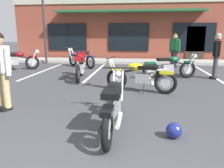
{
  "coord_description": "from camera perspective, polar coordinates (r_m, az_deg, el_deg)",
  "views": [
    {
      "loc": [
        0.7,
        -1.59,
        1.64
      ],
      "look_at": [
        0.11,
        3.28,
        0.55
      ],
      "focal_mm": 36.17,
      "sensor_mm": 36.0,
      "label": 1
    }
  ],
  "objects": [
    {
      "name": "ground_plane",
      "position": [
        5.68,
        -0.47,
        -4.24
      ],
      "size": [
        80.0,
        80.0,
        0.0
      ],
      "primitive_type": "plane",
      "color": "#3D3D42"
    },
    {
      "name": "sidewalk_kerb",
      "position": [
        13.49,
        3.87,
        5.8
      ],
      "size": [
        22.0,
        1.8,
        0.14
      ],
      "primitive_type": "cube",
      "color": "#A8A59E",
      "rests_on": "ground_plane"
    },
    {
      "name": "brick_storefront_building",
      "position": [
        16.99,
        4.64,
        13.32
      ],
      "size": [
        14.79,
        6.03,
        3.78
      ],
      "color": "brown",
      "rests_on": "ground_plane"
    },
    {
      "name": "painted_stall_lines",
      "position": [
        9.94,
        2.75,
        3.02
      ],
      "size": [
        7.33,
        4.8,
        0.01
      ],
      "color": "silver",
      "rests_on": "ground_plane"
    },
    {
      "name": "motorcycle_foreground_classic",
      "position": [
        3.9,
        0.38,
        -5.05
      ],
      "size": [
        0.66,
        2.11,
        0.98
      ],
      "color": "black",
      "rests_on": "ground_plane"
    },
    {
      "name": "motorcycle_red_sportbike",
      "position": [
        11.32,
        -23.07,
        5.55
      ],
      "size": [
        1.92,
        1.26,
        0.98
      ],
      "color": "black",
      "rests_on": "ground_plane"
    },
    {
      "name": "motorcycle_black_cruiser",
      "position": [
        8.47,
        -8.05,
        4.85
      ],
      "size": [
        0.77,
        2.1,
        0.98
      ],
      "color": "black",
      "rests_on": "ground_plane"
    },
    {
      "name": "motorcycle_silver_naked",
      "position": [
        6.52,
        6.95,
        2.04
      ],
      "size": [
        2.08,
        0.84,
        0.98
      ],
      "color": "black",
      "rests_on": "ground_plane"
    },
    {
      "name": "motorcycle_blue_standard",
      "position": [
        8.7,
        14.49,
        4.34
      ],
      "size": [
        2.06,
        0.93,
        0.98
      ],
      "color": "black",
      "rests_on": "ground_plane"
    },
    {
      "name": "motorcycle_green_cafe_racer",
      "position": [
        11.47,
        -7.87,
        6.51
      ],
      "size": [
        1.77,
        1.51,
        0.98
      ],
      "color": "black",
      "rests_on": "ground_plane"
    },
    {
      "name": "person_in_shorts_foreground",
      "position": [
        9.15,
        24.92,
        7.05
      ],
      "size": [
        0.38,
        0.59,
        1.68
      ],
      "color": "black",
      "rests_on": "ground_plane"
    },
    {
      "name": "person_by_back_row",
      "position": [
        5.37,
        -26.24,
        3.88
      ],
      "size": [
        0.58,
        0.39,
        1.68
      ],
      "color": "black",
      "rests_on": "ground_plane"
    },
    {
      "name": "person_near_building",
      "position": [
        11.82,
        15.51,
        8.72
      ],
      "size": [
        0.52,
        0.47,
        1.68
      ],
      "color": "black",
      "rests_on": "ground_plane"
    },
    {
      "name": "helmet_on_pavement",
      "position": [
        3.82,
        15.39,
        -11.23
      ],
      "size": [
        0.26,
        0.26,
        0.26
      ],
      "color": "navy",
      "rests_on": "ground_plane"
    },
    {
      "name": "parking_lot_lamp_post",
      "position": [
        13.31,
        -17.23,
        17.81
      ],
      "size": [
        0.24,
        0.76,
        4.56
      ],
      "color": "#2D2D33",
      "rests_on": "ground_plane"
    }
  ]
}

